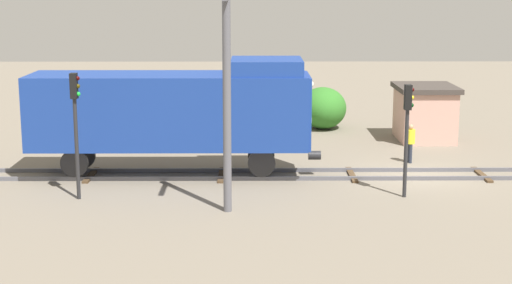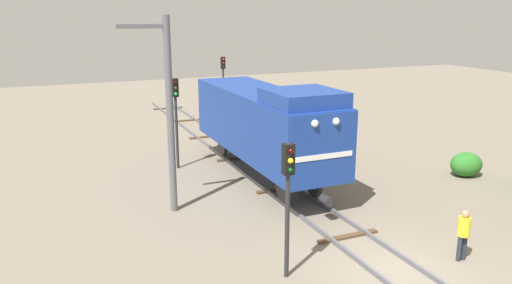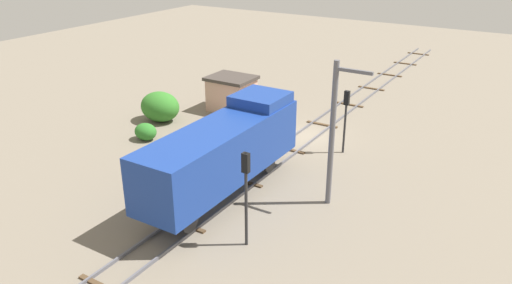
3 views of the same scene
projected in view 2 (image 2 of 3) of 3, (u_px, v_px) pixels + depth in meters
The scene contains 9 objects.
ground_plane at pixel (396, 272), 15.26m from camera, with size 95.36×95.36×0.00m, color #756B5B.
railway_track at pixel (396, 270), 15.24m from camera, with size 2.40×63.57×0.16m.
locomotive at pixel (265, 122), 23.26m from camera, with size 2.90×11.60×4.60m.
traffic_signal_near at pixel (288, 186), 14.30m from camera, with size 0.32×0.34×4.14m.
traffic_signal_mid at pixel (176, 107), 24.69m from camera, with size 0.32×0.34×4.58m.
traffic_signal_far at pixel (223, 74), 38.55m from camera, with size 0.32×0.34×4.40m.
worker_near_track at pixel (464, 231), 15.77m from camera, with size 0.38×0.38×1.70m.
catenary_mast at pixel (168, 111), 18.99m from camera, with size 1.94×0.28×7.63m.
bush_mid at pixel (466, 164), 24.11m from camera, with size 1.61×1.31×1.17m, color #2B7126.
Camera 2 is at (-9.41, -10.92, 7.71)m, focal length 35.00 mm.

